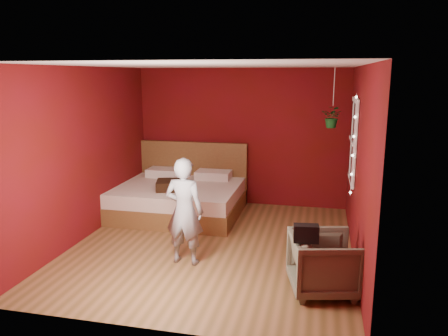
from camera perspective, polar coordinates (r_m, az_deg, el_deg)
floor at (r=6.57m, az=-1.47°, el=-10.04°), size 4.50×4.50×0.00m
room_walls at (r=6.14m, az=-1.56°, el=4.64°), size 4.04×4.54×2.62m
window at (r=6.88m, az=16.48°, el=3.46°), size 0.05×0.97×1.27m
fairy_lights at (r=6.36m, az=16.54°, el=2.78°), size 0.04×0.04×1.45m
bed at (r=7.98m, az=-5.69°, el=-3.70°), size 2.17×1.84×1.19m
person at (r=5.78m, az=-5.21°, el=-5.65°), size 0.55×0.38×1.44m
armchair at (r=5.27m, az=12.98°, el=-12.05°), size 0.91×0.90×0.69m
handbag at (r=4.87m, az=10.66°, el=-8.38°), size 0.28×0.16×0.19m
throw_pillow at (r=7.54m, az=-7.07°, el=-2.23°), size 0.55×0.55×0.16m
hanging_plant at (r=7.28m, az=13.99°, el=6.48°), size 0.40×0.37×0.97m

